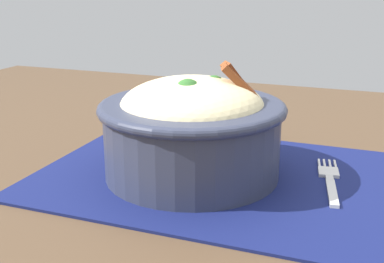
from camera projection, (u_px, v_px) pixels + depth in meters
name	position (u px, v px, depth m)	size (l,w,h in m)	color
table	(216.00, 213.00, 0.60)	(1.38, 0.98, 0.73)	#4C3826
placemat	(233.00, 178.00, 0.55)	(0.42, 0.29, 0.00)	#11194C
bowl	(192.00, 126.00, 0.54)	(0.20, 0.20, 0.12)	#2D3347
fork	(330.00, 179.00, 0.54)	(0.04, 0.13, 0.00)	#BDBDBD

